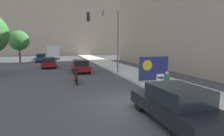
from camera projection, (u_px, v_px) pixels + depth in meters
ground_plane at (138, 104)px, 8.94m from camera, size 160.00×160.00×0.00m
sidewalk_curb at (116, 67)px, 24.26m from camera, size 3.91×90.00×0.18m
building_backdrop_far at (63, 7)px, 58.18m from camera, size 52.00×12.00×31.70m
seated_protester at (167, 80)px, 11.02m from camera, size 0.99×0.77×1.18m
jogger_on_sidewalk at (152, 69)px, 14.73m from camera, size 0.34×0.34×1.73m
pedestrian_behind at (141, 66)px, 17.27m from camera, size 0.34×0.34×1.63m
protest_banner at (154, 68)px, 13.69m from camera, size 2.63×0.06×1.95m
traffic_light_pole at (108, 31)px, 17.56m from camera, size 3.16×2.92×6.36m
parked_car_curbside at (175, 103)px, 6.83m from camera, size 1.89×4.31×1.43m
car_on_road_nearest at (80, 66)px, 20.10m from camera, size 1.81×4.67×1.39m
car_on_road_midblock at (49, 62)px, 24.29m from camera, size 1.81×4.76×1.42m
car_on_road_distant at (42, 58)px, 32.93m from camera, size 1.79×4.21×1.54m
city_bus_on_road at (54, 51)px, 41.90m from camera, size 2.52×10.81×3.02m
motorcycle_on_road at (76, 76)px, 13.95m from camera, size 0.28×2.08×1.28m
street_tree_midblock at (19, 40)px, 30.79m from camera, size 3.50×3.50×5.71m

